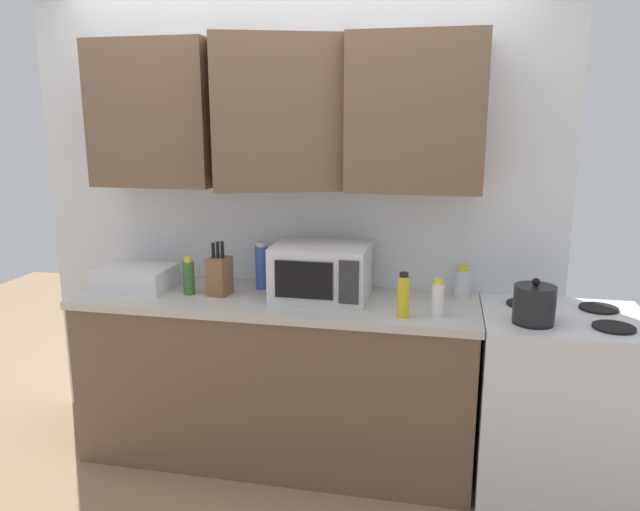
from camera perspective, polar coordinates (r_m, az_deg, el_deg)
wall_back_with_cabinets at (r=3.21m, az=-3.34°, el=8.73°), size 2.95×0.52×2.60m
counter_run at (r=3.27m, az=-4.14°, el=-11.50°), size 2.08×0.63×0.90m
stove_range at (r=3.20m, az=21.77°, el=-13.03°), size 0.76×0.64×0.91m
kettle at (r=2.85m, az=19.75°, el=-4.31°), size 0.18×0.18×0.20m
microwave at (r=3.06m, az=0.11°, el=-1.53°), size 0.48×0.37×0.28m
dish_rack at (r=3.40m, az=-17.09°, el=-2.04°), size 0.38×0.30×0.12m
knife_block at (r=3.17m, az=-9.57°, el=-1.87°), size 0.12×0.13×0.29m
bottle_clear_tall at (r=3.17m, az=13.41°, el=-2.52°), size 0.08×0.08×0.17m
bottle_yellow_mustard at (r=2.80m, az=7.94°, el=-3.83°), size 0.06×0.06×0.21m
bottle_white_jar at (r=2.84m, az=11.17°, el=-4.05°), size 0.06×0.06×0.18m
bottle_green_oil at (r=3.21m, az=-12.41°, el=-2.00°), size 0.06×0.06×0.20m
bottle_blue_cleaner at (r=3.25m, az=-5.60°, el=-1.03°), size 0.07×0.07×0.26m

